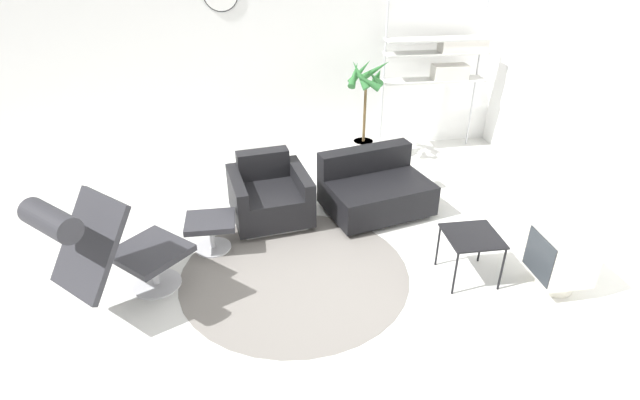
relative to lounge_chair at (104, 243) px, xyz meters
The scene contains 11 objects.
ground_plane 1.75m from the lounge_chair, 14.07° to the left, with size 12.00×12.00×0.00m, color silver.
wall_back 3.67m from the lounge_chair, 64.30° to the left, with size 12.00×0.09×2.80m.
round_rug 1.70m from the lounge_chair, 10.07° to the left, with size 2.15×2.15×0.01m.
lounge_chair is the anchor object (origin of this frame).
ottoman 1.18m from the lounge_chair, 46.70° to the left, with size 0.48×0.41×0.35m.
armchair_red 1.94m from the lounge_chair, 43.88° to the left, with size 0.93×0.92×0.70m.
couch_low 2.91m from the lounge_chair, 27.47° to the left, with size 1.29×1.08×0.67m.
side_table 3.13m from the lounge_chair, ahead, with size 0.47×0.47×0.46m.
crt_television 3.87m from the lounge_chair, ahead, with size 0.45×0.47×0.59m.
potted_plant 3.78m from the lounge_chair, 44.10° to the left, with size 0.60×0.59×1.41m.
shelf_unit 4.88m from the lounge_chair, 36.81° to the left, with size 1.39×0.28×2.02m.
Camera 1 is at (-0.33, -3.88, 2.92)m, focal length 28.00 mm.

